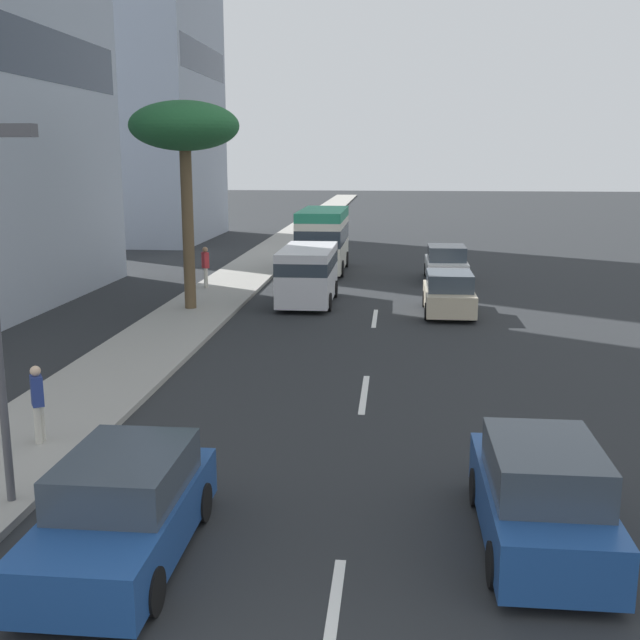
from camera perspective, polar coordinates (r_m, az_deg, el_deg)
name	(u,v)px	position (r m, az deg, el deg)	size (l,w,h in m)	color
ground_plane	(380,281)	(37.04, 4.49, 2.92)	(198.00, 198.00, 0.00)	#26282B
sidewalk_right	(241,277)	(37.78, -5.92, 3.19)	(162.00, 3.04, 0.15)	#9E9B93
lane_stripe_near	(332,624)	(10.54, 0.88, -21.67)	(3.20, 0.16, 0.01)	silver
lane_stripe_mid	(364,394)	(19.43, 3.30, -5.50)	(3.20, 0.16, 0.01)	silver
lane_stripe_far	(375,318)	(28.39, 4.09, 0.13)	(3.20, 0.16, 0.01)	silver
minibus_lead	(323,238)	(39.67, 0.23, 6.12)	(6.16, 2.38, 3.20)	silver
car_second	(124,510)	(12.00, -14.36, -13.54)	(4.24, 1.88, 1.59)	#1E478C
car_third	(449,294)	(29.41, 9.54, 1.92)	(4.06, 1.87, 1.62)	beige
car_fourth	(540,497)	(12.40, 16.04, -12.51)	(4.12, 1.80, 1.71)	#1E478C
van_fifth	(308,272)	(30.97, -0.91, 3.61)	(4.94, 2.16, 2.28)	silver
car_sixth	(446,264)	(37.41, 9.34, 4.12)	(4.12, 1.96, 1.69)	white
pedestrian_near_lamp	(205,265)	(34.30, -8.50, 4.07)	(0.39, 0.37, 1.82)	beige
pedestrian_mid_block	(38,401)	(16.59, -20.22, -5.64)	(0.39, 0.36, 1.61)	beige
palm_tree	(184,130)	(29.42, -10.03, 13.74)	(4.03, 4.03, 7.72)	brown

